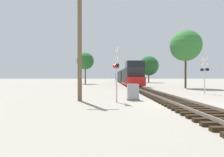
# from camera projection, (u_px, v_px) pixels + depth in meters

# --- Properties ---
(ground_plane) EXTENTS (400.00, 400.00, 0.00)m
(ground_plane) POSITION_uv_depth(u_px,v_px,m) (180.00, 104.00, 11.50)
(ground_plane) COLOR gray
(rail_track_bed) EXTENTS (2.60, 160.00, 0.31)m
(rail_track_bed) POSITION_uv_depth(u_px,v_px,m) (180.00, 102.00, 11.50)
(rail_track_bed) COLOR black
(rail_track_bed) RESTS_ON ground
(freight_train) EXTENTS (3.09, 58.48, 4.67)m
(freight_train) POSITION_uv_depth(u_px,v_px,m) (123.00, 77.00, 57.13)
(freight_train) COLOR #232326
(freight_train) RESTS_ON ground
(crossing_signal_near) EXTENTS (0.42, 1.01, 3.87)m
(crossing_signal_near) POSITION_uv_depth(u_px,v_px,m) (116.00, 69.00, 12.44)
(crossing_signal_near) COLOR silver
(crossing_signal_near) RESTS_ON ground
(crossing_signal_far) EXTENTS (0.55, 1.01, 3.93)m
(crossing_signal_far) POSITION_uv_depth(u_px,v_px,m) (205.00, 72.00, 18.53)
(crossing_signal_far) COLOR silver
(crossing_signal_far) RESTS_ON ground
(relay_cabinet) EXTENTS (0.97, 0.57, 1.27)m
(relay_cabinet) POSITION_uv_depth(u_px,v_px,m) (133.00, 92.00, 13.61)
(relay_cabinet) COLOR slate
(relay_cabinet) RESTS_ON ground
(utility_pole) EXTENTS (1.80, 0.33, 8.77)m
(utility_pole) POSITION_uv_depth(u_px,v_px,m) (80.00, 42.00, 13.20)
(utility_pole) COLOR brown
(utility_pole) RESTS_ON ground
(tree_far_right) EXTENTS (4.98, 4.98, 9.41)m
(tree_far_right) POSITION_uv_depth(u_px,v_px,m) (186.00, 46.00, 28.31)
(tree_far_right) COLOR #473521
(tree_far_right) RESTS_ON ground
(tree_mid_background) EXTENTS (4.48, 4.48, 8.33)m
(tree_mid_background) POSITION_uv_depth(u_px,v_px,m) (85.00, 61.00, 45.99)
(tree_mid_background) COLOR brown
(tree_mid_background) RESTS_ON ground
(tree_deep_background) EXTENTS (6.40, 6.40, 8.76)m
(tree_deep_background) POSITION_uv_depth(u_px,v_px,m) (149.00, 66.00, 57.65)
(tree_deep_background) COLOR #473521
(tree_deep_background) RESTS_ON ground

